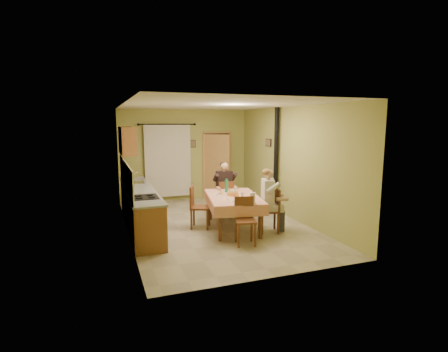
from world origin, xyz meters
name	(u,v)px	position (x,y,z in m)	size (l,w,h in m)	color
floor	(216,225)	(0.00, 0.00, 0.00)	(4.00, 6.00, 0.01)	tan
room_shell	(215,148)	(0.00, 0.00, 1.82)	(4.04, 6.04, 2.82)	tan
kitchen_run	(140,207)	(-1.71, 0.40, 0.48)	(0.64, 3.64, 1.56)	brown
upper_cabinets	(127,140)	(-1.82, 1.70, 1.95)	(0.35, 1.40, 0.70)	brown
curtain	(168,160)	(-0.55, 2.90, 1.26)	(1.70, 0.07, 2.22)	black
doorway	(217,165)	(1.01, 2.85, 1.05)	(0.96, 0.56, 2.15)	black
dining_table	(233,212)	(0.30, -0.38, 0.38)	(1.46, 2.06, 0.76)	#E4967A
tableware	(236,194)	(0.32, -0.48, 0.81)	(0.67, 1.62, 0.33)	white
chair_far	(225,206)	(0.46, 0.64, 0.29)	(0.41, 0.41, 0.94)	brown
chair_near	(245,230)	(0.14, -1.45, 0.29)	(0.46, 0.46, 0.94)	brown
chair_right	(269,219)	(0.96, -0.89, 0.29)	(0.51, 0.51, 0.98)	brown
chair_left	(200,215)	(-0.41, -0.08, 0.29)	(0.56, 0.56, 0.98)	brown
man_far	(225,183)	(0.47, 0.65, 0.88)	(0.60, 0.48, 1.39)	black
man_right	(269,193)	(0.95, -0.89, 0.88)	(0.55, 0.64, 1.39)	beige
stove_flue	(276,175)	(1.90, 0.60, 1.02)	(0.24, 0.24, 2.80)	black
picture_back	(193,144)	(0.25, 2.97, 1.75)	(0.19, 0.03, 0.23)	black
picture_right	(268,143)	(1.97, 1.20, 1.85)	(0.03, 0.31, 0.21)	brown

